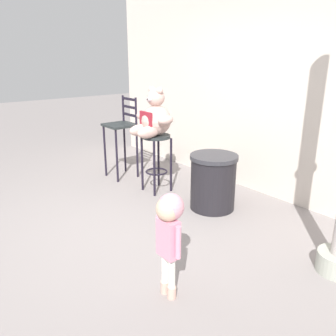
{
  "coord_description": "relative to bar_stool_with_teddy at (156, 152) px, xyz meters",
  "views": [
    {
      "loc": [
        2.92,
        -1.69,
        1.82
      ],
      "look_at": [
        0.2,
        0.49,
        0.68
      ],
      "focal_mm": 36.96,
      "sensor_mm": 36.0,
      "label": 1
    }
  ],
  "objects": [
    {
      "name": "child_walking",
      "position": [
        1.85,
        -1.26,
        0.06
      ],
      "size": [
        0.27,
        0.22,
        0.86
      ],
      "rotation": [
        0.0,
        0.0,
        -2.57
      ],
      "color": "#CDA08F",
      "rests_on": "ground_plane"
    },
    {
      "name": "ground_plane",
      "position": [
        0.73,
        -1.02,
        -0.56
      ],
      "size": [
        24.0,
        24.0,
        0.0
      ],
      "primitive_type": "plane",
      "color": "gray"
    },
    {
      "name": "bar_chair_empty",
      "position": [
        -0.82,
        -0.04,
        0.17
      ],
      "size": [
        0.42,
        0.42,
        1.23
      ],
      "color": "#252A2B",
      "rests_on": "ground_plane"
    },
    {
      "name": "teddy_bear",
      "position": [
        0.0,
        -0.03,
        0.46
      ],
      "size": [
        0.62,
        0.56,
        0.64
      ],
      "color": "#BE9B90",
      "rests_on": "bar_stool_with_teddy"
    },
    {
      "name": "trash_bin",
      "position": [
        0.9,
        0.19,
        -0.22
      ],
      "size": [
        0.58,
        0.58,
        0.68
      ],
      "color": "black",
      "rests_on": "ground_plane"
    },
    {
      "name": "bar_stool_with_teddy",
      "position": [
        0.0,
        0.0,
        0.0
      ],
      "size": [
        0.38,
        0.38,
        0.8
      ],
      "color": "#252A2B",
      "rests_on": "ground_plane"
    },
    {
      "name": "building_wall",
      "position": [
        0.73,
        1.23,
        1.01
      ],
      "size": [
        6.14,
        0.3,
        3.15
      ],
      "primitive_type": "cube",
      "color": "beige",
      "rests_on": "ground_plane"
    }
  ]
}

